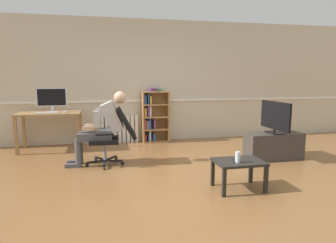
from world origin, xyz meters
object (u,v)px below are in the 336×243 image
at_px(bookshelf, 154,116).
at_px(person_seated, 102,126).
at_px(coffee_table, 239,165).
at_px(radiator, 120,129).
at_px(computer_desk, 50,118).
at_px(spare_remote, 235,160).
at_px(computer_mouse, 65,112).
at_px(drinking_glass, 238,157).
at_px(imac_monitor, 52,98).
at_px(tv_stand, 274,146).
at_px(keyboard, 47,113).
at_px(tv_screen, 275,117).
at_px(office_chair, 114,134).

relative_size(bookshelf, person_seated, 0.99).
xyz_separation_m(person_seated, coffee_table, (1.72, -1.49, -0.33)).
distance_m(radiator, coffee_table, 3.40).
distance_m(computer_desk, spare_remote, 3.84).
relative_size(computer_mouse, drinking_glass, 0.72).
distance_m(imac_monitor, tv_stand, 4.33).
distance_m(imac_monitor, computer_mouse, 0.42).
relative_size(keyboard, tv_screen, 0.52).
xyz_separation_m(imac_monitor, radiator, (1.33, 0.31, -0.72)).
distance_m(radiator, person_seated, 1.70).
distance_m(computer_desk, computer_mouse, 0.35).
bearing_deg(tv_stand, office_chair, 173.72).
xyz_separation_m(computer_desk, keyboard, (-0.01, -0.14, 0.12)).
bearing_deg(drinking_glass, radiator, 112.27).
bearing_deg(bookshelf, tv_screen, -44.83).
xyz_separation_m(tv_stand, tv_screen, (0.00, 0.00, 0.53)).
distance_m(computer_mouse, tv_stand, 3.98).
xyz_separation_m(computer_mouse, office_chair, (0.91, -1.12, -0.25)).
bearing_deg(computer_desk, tv_screen, -21.26).
distance_m(keyboard, tv_screen, 4.23).
height_order(office_chair, tv_stand, office_chair).
distance_m(imac_monitor, office_chair, 1.84).
height_order(tv_stand, coffee_table, tv_stand).
relative_size(person_seated, tv_screen, 1.48).
bearing_deg(tv_screen, keyboard, 68.68).
bearing_deg(coffee_table, office_chair, 135.82).
distance_m(computer_mouse, coffee_table, 3.60).
bearing_deg(bookshelf, drinking_glass, -79.77).
relative_size(imac_monitor, spare_remote, 3.84).
xyz_separation_m(keyboard, spare_remote, (2.70, -2.60, -0.37)).
bearing_deg(keyboard, person_seated, -46.50).
distance_m(person_seated, coffee_table, 2.30).
relative_size(computer_desk, coffee_table, 1.93).
xyz_separation_m(keyboard, coffee_table, (2.76, -2.59, -0.44)).
xyz_separation_m(keyboard, radiator, (1.39, 0.53, -0.46)).
height_order(computer_desk, keyboard, keyboard).
relative_size(imac_monitor, drinking_glass, 4.14).
bearing_deg(coffee_table, computer_desk, 135.18).
xyz_separation_m(keyboard, tv_stand, (3.99, -1.41, -0.53)).
distance_m(keyboard, radiator, 1.56).
bearing_deg(keyboard, imac_monitor, 74.60).
height_order(computer_desk, drinking_glass, computer_desk).
height_order(imac_monitor, radiator, imac_monitor).
bearing_deg(keyboard, radiator, 20.84).
xyz_separation_m(imac_monitor, bookshelf, (2.08, 0.21, -0.45)).
xyz_separation_m(computer_mouse, radiator, (1.08, 0.51, -0.46)).
bearing_deg(keyboard, drinking_glass, -44.61).
distance_m(tv_stand, coffee_table, 1.71).
relative_size(bookshelf, tv_screen, 1.47).
bearing_deg(imac_monitor, tv_screen, -22.47).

